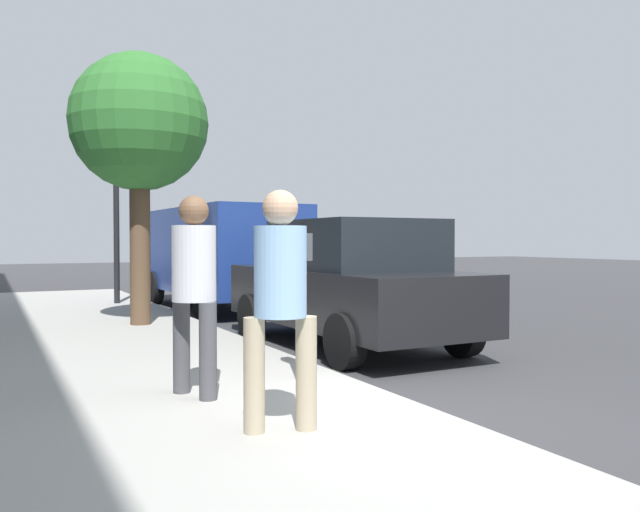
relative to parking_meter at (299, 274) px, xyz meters
The scene contains 9 objects.
ground_plane 1.84m from the parking_meter, 160.31° to the right, with size 80.00×80.00×0.00m, color #38383A.
sidewalk_slab 3.06m from the parking_meter, 118.13° to the left, with size 28.00×6.00×0.15m, color #A8A59E.
parking_meter is the anchor object (origin of this frame).
pedestrian_at_meter 1.11m from the parking_meter, 100.21° to the left, with size 0.50×0.38×1.73m.
pedestrian_bystander 1.69m from the parking_meter, 149.85° to the left, with size 0.37×0.51×1.70m.
parked_sedan_near 2.87m from the parking_meter, 39.91° to the right, with size 4.42×2.00×1.77m.
parked_van_far 8.04m from the parking_meter, 13.17° to the right, with size 5.27×2.26×2.18m.
street_tree 5.28m from the parking_meter, ahead, with size 2.17×2.17×4.30m.
traffic_signal 8.63m from the parking_meter, ahead, with size 0.24×0.44×3.60m.
Camera 1 is at (-4.20, 3.15, 1.49)m, focal length 35.88 mm.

